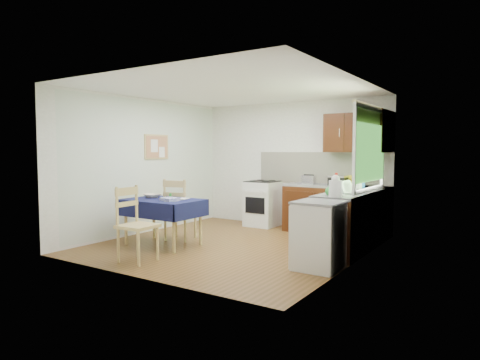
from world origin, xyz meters
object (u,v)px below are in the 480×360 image
Objects in this scene: kettle at (335,187)px; sandwich_press at (338,181)px; chair_near at (135,222)px; chair_far at (179,208)px; dish_rack at (347,192)px; dining_table at (163,206)px; toaster at (309,180)px.

sandwich_press is at bearing 109.14° from kettle.
chair_far is at bearing 14.09° from chair_near.
dish_rack is (2.72, 0.65, 0.37)m from chair_far.
kettle reaches higher than chair_near.
kettle reaches higher than sandwich_press.
dining_table is 1.17× the size of chair_far.
sandwich_press is at bearing 54.69° from dining_table.
toaster reaches higher than dining_table.
dining_table is at bearing 83.35° from chair_far.
dining_table is 4.03× the size of sandwich_press.
chair_far is at bearing -122.45° from toaster.
dining_table is at bearing -115.99° from toaster.
kettle is at bearing 169.15° from chair_far.
toaster is at bearing 62.32° from dining_table.
toaster is 0.80× the size of kettle.
kettle reaches higher than toaster.
toaster is at bearing -160.43° from sandwich_press.
dining_table is 0.45m from chair_far.
dish_rack is (2.67, 1.08, 0.28)m from dining_table.
toaster is at bearing 123.52° from kettle.
kettle is (1.20, -1.81, 0.05)m from toaster.
chair_near is 3.09m from dish_rack.
chair_near is at bearing 94.34° from chair_far.
dining_table is 1.03m from chair_near.
toaster is at bearing -141.97° from chair_far.
sandwich_press reaches higher than chair_near.
dish_rack is 1.34× the size of kettle.
dining_table is 2.79m from kettle.
chair_near is 2.80m from kettle.
chair_near is 3.50m from toaster.
dining_table is 2.79m from toaster.
toaster reaches higher than chair_near.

